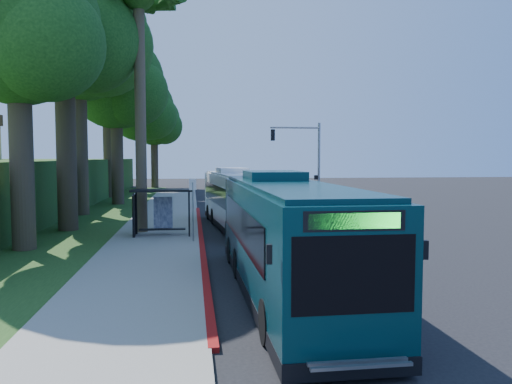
{
  "coord_description": "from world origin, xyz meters",
  "views": [
    {
      "loc": [
        -5.43,
        -29.52,
        4.23
      ],
      "look_at": [
        -1.51,
        1.0,
        2.08
      ],
      "focal_mm": 35.0,
      "sensor_mm": 36.0,
      "label": 1
    }
  ],
  "objects": [
    {
      "name": "bus_shelter",
      "position": [
        -7.26,
        -2.86,
        1.81
      ],
      "size": [
        3.2,
        1.51,
        2.55
      ],
      "color": "black",
      "rests_on": "ground"
    },
    {
      "name": "grass_verge",
      "position": [
        -13.0,
        5.0,
        0.03
      ],
      "size": [
        8.0,
        70.0,
        0.06
      ],
      "primitive_type": "cube",
      "color": "#234719",
      "rests_on": "ground"
    },
    {
      "name": "tree_6",
      "position": [
        -12.91,
        -6.01,
        9.71
      ],
      "size": [
        7.56,
        7.2,
        13.74
      ],
      "color": "#382B1E",
      "rests_on": "ground"
    },
    {
      "name": "tree_3",
      "position": [
        -13.88,
        23.98,
        11.98
      ],
      "size": [
        10.08,
        9.6,
        17.28
      ],
      "color": "#382B1E",
      "rests_on": "ground"
    },
    {
      "name": "traffic_signal_pole",
      "position": [
        3.78,
        10.0,
        4.42
      ],
      "size": [
        4.1,
        0.3,
        7.0
      ],
      "color": "gray",
      "rests_on": "ground"
    },
    {
      "name": "teal_bus",
      "position": [
        -2.6,
        -14.48,
        1.83
      ],
      "size": [
        2.87,
        12.63,
        3.75
      ],
      "rotation": [
        0.0,
        0.0,
        0.01
      ],
      "color": "#092B31",
      "rests_on": "ground"
    },
    {
      "name": "tree_2",
      "position": [
        -11.89,
        15.98,
        10.48
      ],
      "size": [
        8.82,
        8.4,
        15.12
      ],
      "color": "#382B1E",
      "rests_on": "ground"
    },
    {
      "name": "tree_1",
      "position": [
        -13.37,
        7.98,
        12.73
      ],
      "size": [
        10.5,
        10.0,
        18.26
      ],
      "color": "#382B1E",
      "rests_on": "ground"
    },
    {
      "name": "red_curb",
      "position": [
        -5.0,
        -4.0,
        0.07
      ],
      "size": [
        0.25,
        30.0,
        0.13
      ],
      "primitive_type": "cube",
      "color": "maroon",
      "rests_on": "ground"
    },
    {
      "name": "pickup",
      "position": [
        1.0,
        3.32,
        0.75
      ],
      "size": [
        3.33,
        5.71,
        1.49
      ],
      "primitive_type": "imported",
      "rotation": [
        0.0,
        0.0,
        -0.17
      ],
      "color": "silver",
      "rests_on": "ground"
    },
    {
      "name": "sidewalk",
      "position": [
        -7.3,
        0.0,
        0.06
      ],
      "size": [
        4.5,
        70.0,
        0.12
      ],
      "primitive_type": "cube",
      "color": "gray",
      "rests_on": "ground"
    },
    {
      "name": "tree_5",
      "position": [
        -10.41,
        39.99,
        8.96
      ],
      "size": [
        7.35,
        7.0,
        12.86
      ],
      "color": "#382B1E",
      "rests_on": "ground"
    },
    {
      "name": "white_bus",
      "position": [
        -2.76,
        0.05,
        1.74
      ],
      "size": [
        3.61,
        12.12,
        3.56
      ],
      "rotation": [
        0.0,
        0.0,
        0.09
      ],
      "color": "silver",
      "rests_on": "ground"
    },
    {
      "name": "stop_sign_pole",
      "position": [
        -5.4,
        -5.0,
        2.08
      ],
      "size": [
        0.35,
        0.06,
        3.17
      ],
      "color": "gray",
      "rests_on": "ground"
    },
    {
      "name": "tree_4",
      "position": [
        -11.4,
        31.98,
        9.73
      ],
      "size": [
        8.4,
        8.0,
        14.14
      ],
      "color": "#382B1E",
      "rests_on": "ground"
    },
    {
      "name": "tree_0",
      "position": [
        -12.4,
        -0.02,
        11.2
      ],
      "size": [
        8.4,
        8.0,
        15.7
      ],
      "color": "#382B1E",
      "rests_on": "ground"
    },
    {
      "name": "palm_tree",
      "position": [
        -8.2,
        -1.5,
        12.38
      ],
      "size": [
        4.2,
        4.2,
        14.4
      ],
      "color": "#4C3F2D",
      "rests_on": "ground"
    },
    {
      "name": "ground",
      "position": [
        0.0,
        0.0,
        0.0
      ],
      "size": [
        140.0,
        140.0,
        0.0
      ],
      "primitive_type": "plane",
      "color": "black",
      "rests_on": "ground"
    }
  ]
}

